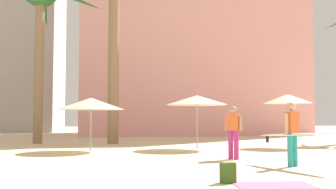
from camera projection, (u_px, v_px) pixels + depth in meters
The scene contains 9 objects.
hotel_pink at pixel (187, 27), 34.52m from camera, with size 18.04×10.63×18.96m, color pink.
palm_tree_center at pixel (40, 1), 21.05m from camera, with size 6.77×6.48×9.46m.
cafe_umbrella_0 at pixel (91, 104), 15.96m from camera, with size 2.77×2.77×2.18m.
cafe_umbrella_2 at pixel (287, 99), 17.94m from camera, with size 2.21×2.21×2.45m.
cafe_umbrella_5 at pixel (197, 100), 17.00m from camera, with size 2.72×2.72×2.35m.
beach_towel at pixel (274, 185), 7.68m from camera, with size 1.53×0.90×0.01m, color #EF6684.
backpack at pixel (228, 173), 8.01m from camera, with size 0.32×0.28×0.42m.
person_mid_right at pixel (294, 132), 10.68m from camera, with size 1.33×2.75×1.79m.
person_near_left at pixel (233, 130), 12.67m from camera, with size 0.50×0.49×1.74m.
Camera 1 is at (-2.15, -4.73, 1.33)m, focal length 41.55 mm.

